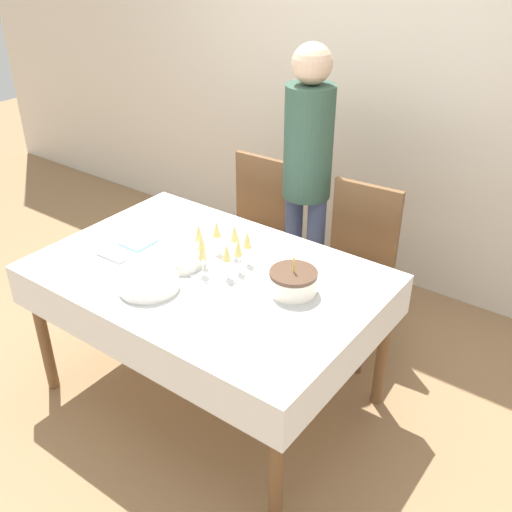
{
  "coord_description": "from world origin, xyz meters",
  "views": [
    {
      "loc": [
        1.64,
        -1.83,
        2.28
      ],
      "look_at": [
        0.23,
        0.09,
        0.9
      ],
      "focal_mm": 42.0,
      "sensor_mm": 36.0,
      "label": 1
    }
  ],
  "objects_px": {
    "dining_chair_far_right": "(355,262)",
    "champagne_tray": "(221,250)",
    "plate_stack_main": "(149,283)",
    "plate_stack_dessert": "(185,261)",
    "person_standing": "(308,163)",
    "birthday_cake": "(293,282)",
    "dining_chair_far_left": "(254,227)"
  },
  "relations": [
    {
      "from": "person_standing",
      "to": "plate_stack_main",
      "type": "bearing_deg",
      "value": -93.59
    },
    {
      "from": "birthday_cake",
      "to": "champagne_tray",
      "type": "xyz_separation_m",
      "value": [
        -0.41,
        -0.01,
        0.03
      ]
    },
    {
      "from": "dining_chair_far_right",
      "to": "champagne_tray",
      "type": "bearing_deg",
      "value": -112.83
    },
    {
      "from": "plate_stack_main",
      "to": "person_standing",
      "type": "bearing_deg",
      "value": 86.41
    },
    {
      "from": "dining_chair_far_right",
      "to": "person_standing",
      "type": "height_order",
      "value": "person_standing"
    },
    {
      "from": "plate_stack_dessert",
      "to": "person_standing",
      "type": "xyz_separation_m",
      "value": [
        0.08,
        0.97,
        0.22
      ]
    },
    {
      "from": "dining_chair_far_right",
      "to": "champagne_tray",
      "type": "height_order",
      "value": "dining_chair_far_right"
    },
    {
      "from": "dining_chair_far_left",
      "to": "birthday_cake",
      "type": "height_order",
      "value": "dining_chair_far_left"
    },
    {
      "from": "plate_stack_main",
      "to": "plate_stack_dessert",
      "type": "height_order",
      "value": "plate_stack_main"
    },
    {
      "from": "person_standing",
      "to": "champagne_tray",
      "type": "bearing_deg",
      "value": -85.88
    },
    {
      "from": "birthday_cake",
      "to": "person_standing",
      "type": "distance_m",
      "value": 0.99
    },
    {
      "from": "dining_chair_far_right",
      "to": "plate_stack_main",
      "type": "height_order",
      "value": "dining_chair_far_right"
    },
    {
      "from": "dining_chair_far_right",
      "to": "birthday_cake",
      "type": "distance_m",
      "value": 0.83
    },
    {
      "from": "birthday_cake",
      "to": "person_standing",
      "type": "height_order",
      "value": "person_standing"
    },
    {
      "from": "plate_stack_main",
      "to": "dining_chair_far_left",
      "type": "bearing_deg",
      "value": 102.27
    },
    {
      "from": "dining_chair_far_right",
      "to": "plate_stack_main",
      "type": "bearing_deg",
      "value": -112.43
    },
    {
      "from": "champagne_tray",
      "to": "plate_stack_main",
      "type": "bearing_deg",
      "value": -111.52
    },
    {
      "from": "dining_chair_far_right",
      "to": "birthday_cake",
      "type": "height_order",
      "value": "dining_chair_far_right"
    },
    {
      "from": "champagne_tray",
      "to": "person_standing",
      "type": "xyz_separation_m",
      "value": [
        -0.06,
        0.87,
        0.16
      ]
    },
    {
      "from": "champagne_tray",
      "to": "plate_stack_dessert",
      "type": "height_order",
      "value": "champagne_tray"
    },
    {
      "from": "birthday_cake",
      "to": "plate_stack_main",
      "type": "height_order",
      "value": "birthday_cake"
    },
    {
      "from": "champagne_tray",
      "to": "plate_stack_main",
      "type": "relative_size",
      "value": 1.29
    },
    {
      "from": "dining_chair_far_right",
      "to": "plate_stack_main",
      "type": "xyz_separation_m",
      "value": [
        -0.47,
        -1.14,
        0.27
      ]
    },
    {
      "from": "birthday_cake",
      "to": "plate_stack_dessert",
      "type": "bearing_deg",
      "value": -168.01
    },
    {
      "from": "dining_chair_far_right",
      "to": "plate_stack_main",
      "type": "relative_size",
      "value": 3.5
    },
    {
      "from": "birthday_cake",
      "to": "champagne_tray",
      "type": "bearing_deg",
      "value": -178.43
    },
    {
      "from": "champagne_tray",
      "to": "plate_stack_main",
      "type": "distance_m",
      "value": 0.38
    },
    {
      "from": "plate_stack_dessert",
      "to": "champagne_tray",
      "type": "bearing_deg",
      "value": 36.59
    },
    {
      "from": "dining_chair_far_left",
      "to": "dining_chair_far_right",
      "type": "relative_size",
      "value": 1.0
    },
    {
      "from": "plate_stack_dessert",
      "to": "dining_chair_far_right",
      "type": "bearing_deg",
      "value": 62.04
    },
    {
      "from": "birthday_cake",
      "to": "person_standing",
      "type": "relative_size",
      "value": 0.13
    },
    {
      "from": "dining_chair_far_right",
      "to": "champagne_tray",
      "type": "xyz_separation_m",
      "value": [
        -0.33,
        -0.79,
        0.32
      ]
    }
  ]
}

